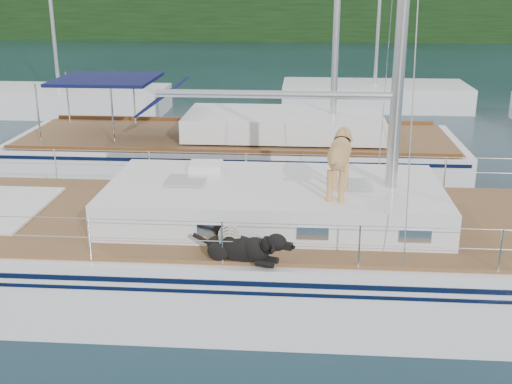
{
  "coord_description": "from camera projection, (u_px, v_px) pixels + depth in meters",
  "views": [
    {
      "loc": [
        1.23,
        -9.53,
        4.85
      ],
      "look_at": [
        0.5,
        0.2,
        1.6
      ],
      "focal_mm": 45.0,
      "sensor_mm": 36.0,
      "label": 1
    }
  ],
  "objects": [
    {
      "name": "bg_boat_center",
      "position": [
        374.0,
        96.0,
        25.35
      ],
      "size": [
        7.2,
        3.0,
        11.65
      ],
      "color": "white",
      "rests_on": "ground"
    },
    {
      "name": "ground",
      "position": [
        225.0,
        286.0,
        10.64
      ],
      "size": [
        120.0,
        120.0,
        0.0
      ],
      "primitive_type": "plane",
      "color": "black",
      "rests_on": "ground"
    },
    {
      "name": "main_sailboat",
      "position": [
        231.0,
        249.0,
        10.41
      ],
      "size": [
        12.0,
        3.94,
        14.01
      ],
      "color": "white",
      "rests_on": "ground"
    },
    {
      "name": "shore_bank",
      "position": [
        291.0,
        32.0,
        54.17
      ],
      "size": [
        92.0,
        1.0,
        1.2
      ],
      "primitive_type": "cube",
      "color": "#595147",
      "rests_on": "ground"
    },
    {
      "name": "bg_boat_west",
      "position": [
        60.0,
        101.0,
        24.32
      ],
      "size": [
        8.0,
        3.0,
        11.65
      ],
      "color": "white",
      "rests_on": "ground"
    },
    {
      "name": "tree_line",
      "position": [
        291.0,
        3.0,
        52.27
      ],
      "size": [
        90.0,
        3.0,
        6.0
      ],
      "primitive_type": "cube",
      "color": "black",
      "rests_on": "ground"
    },
    {
      "name": "neighbor_sailboat",
      "position": [
        240.0,
        155.0,
        16.17
      ],
      "size": [
        11.0,
        3.5,
        13.3
      ],
      "color": "white",
      "rests_on": "ground"
    }
  ]
}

